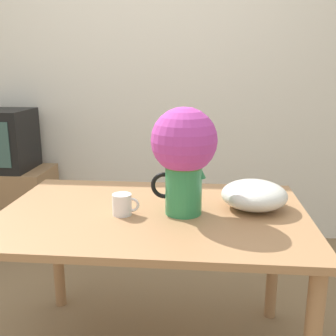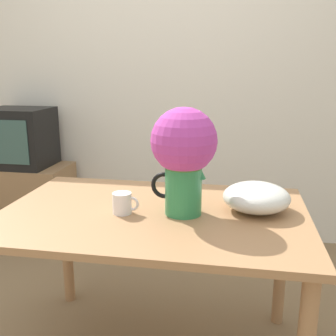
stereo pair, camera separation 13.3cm
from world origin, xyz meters
name	(u,v)px [view 1 (the left image)]	position (x,y,z in m)	size (l,w,h in m)	color
wall_back	(150,72)	(0.00, 1.63, 1.30)	(8.00, 0.05, 2.60)	silver
table	(153,232)	(0.21, 0.15, 0.64)	(1.31, 0.88, 0.74)	#A3754C
flower_vase	(184,151)	(0.34, 0.14, 1.00)	(0.27, 0.27, 0.45)	#2D844C
coffee_mug	(123,204)	(0.09, 0.09, 0.78)	(0.11, 0.08, 0.09)	white
white_bowl	(254,195)	(0.65, 0.22, 0.80)	(0.29, 0.29, 0.12)	silver
tv_stand	(6,206)	(-1.10, 1.32, 0.30)	(0.72, 0.42, 0.59)	#8E6B47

